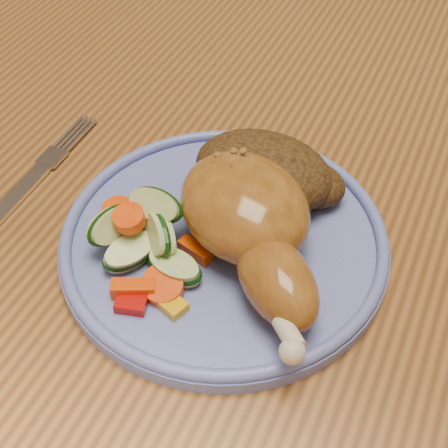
% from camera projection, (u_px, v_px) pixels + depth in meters
% --- Properties ---
extents(dining_table, '(0.90, 1.40, 0.75)m').
position_uv_depth(dining_table, '(283.00, 233.00, 0.63)').
color(dining_table, brown).
rests_on(dining_table, ground).
extents(chair_far, '(0.42, 0.42, 0.91)m').
position_uv_depth(chair_far, '(398.00, 66.00, 1.14)').
color(chair_far, '#4C2D16').
rests_on(chair_far, ground).
extents(plate, '(0.26, 0.26, 0.01)m').
position_uv_depth(plate, '(224.00, 242.00, 0.50)').
color(plate, '#5D6AB5').
rests_on(plate, dining_table).
extents(plate_rim, '(0.26, 0.26, 0.01)m').
position_uv_depth(plate_rim, '(224.00, 233.00, 0.49)').
color(plate_rim, '#5D6AB5').
rests_on(plate_rim, plate).
extents(chicken_leg, '(0.17, 0.18, 0.06)m').
position_uv_depth(chicken_leg, '(252.00, 223.00, 0.47)').
color(chicken_leg, '#995E20').
rests_on(chicken_leg, plate).
extents(rice_pilaf, '(0.13, 0.09, 0.05)m').
position_uv_depth(rice_pilaf, '(266.00, 173.00, 0.52)').
color(rice_pilaf, '#492E12').
rests_on(rice_pilaf, plate).
extents(vegetable_pile, '(0.11, 0.11, 0.05)m').
position_uv_depth(vegetable_pile, '(145.00, 242.00, 0.47)').
color(vegetable_pile, '#A50A05').
rests_on(vegetable_pile, plate).
extents(fork, '(0.02, 0.18, 0.00)m').
position_uv_depth(fork, '(23.00, 188.00, 0.55)').
color(fork, silver).
rests_on(fork, dining_table).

